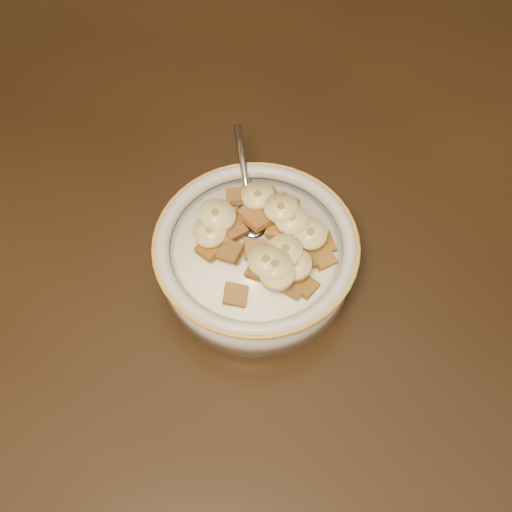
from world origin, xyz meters
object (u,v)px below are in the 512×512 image
Objects in this scene: table at (334,237)px; chair at (502,134)px; spoon at (252,220)px; cereal_bowl at (256,260)px.

table is 1.60× the size of chair.
spoon is (-0.05, -0.07, 0.07)m from table.
cereal_bowl is at bearing -72.45° from chair.
spoon is at bearing -74.56° from chair.
cereal_bowl reaches higher than table.
chair reaches higher than cereal_bowl.
spoon reaches higher than table.
table is 31.76× the size of spoon.
table is at bearing -70.00° from chair.
cereal_bowl is 4.17× the size of spoon.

